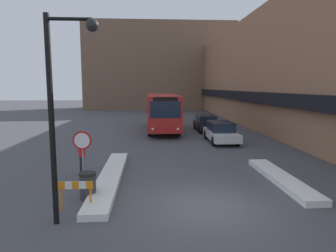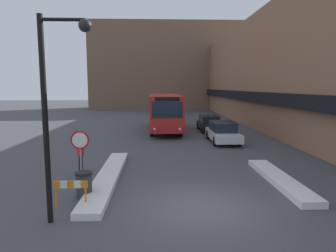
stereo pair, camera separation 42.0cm
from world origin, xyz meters
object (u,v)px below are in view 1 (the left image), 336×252
at_px(stop_sign, 82,146).
at_px(construction_barricade, 76,190).
at_px(street_lamp, 61,96).
at_px(parked_car_middle, 206,123).
at_px(pedestrian, 81,152).
at_px(city_bus, 162,111).
at_px(trash_bin, 88,185).
at_px(parked_car_front, 221,132).

height_order(stop_sign, construction_barricade, stop_sign).
relative_size(street_lamp, construction_barricade, 5.35).
height_order(parked_car_middle, pedestrian, pedestrian).
relative_size(stop_sign, pedestrian, 1.22).
xyz_separation_m(city_bus, stop_sign, (-3.91, -14.71, -0.21)).
height_order(stop_sign, street_lamp, street_lamp).
distance_m(stop_sign, street_lamp, 4.27).
bearing_deg(trash_bin, stop_sign, 106.91).
bearing_deg(street_lamp, pedestrian, 97.34).
relative_size(city_bus, trash_bin, 10.74).
distance_m(city_bus, parked_car_front, 7.20).
distance_m(city_bus, trash_bin, 16.89).
distance_m(parked_car_middle, stop_sign, 16.37).
relative_size(parked_car_front, pedestrian, 2.52).
bearing_deg(street_lamp, trash_bin, 83.18).
relative_size(trash_bin, construction_barricade, 0.86).
bearing_deg(street_lamp, parked_car_middle, 67.36).
bearing_deg(trash_bin, street_lamp, -96.82).
relative_size(parked_car_front, street_lamp, 0.76).
bearing_deg(parked_car_middle, street_lamp, -112.64).
bearing_deg(construction_barricade, stop_sign, 97.43).
xyz_separation_m(city_bus, trash_bin, (-3.37, -16.50, -1.29)).
bearing_deg(parked_car_middle, construction_barricade, -113.63).
xyz_separation_m(parked_car_front, pedestrian, (-8.15, -7.58, 0.33)).
height_order(city_bus, construction_barricade, city_bus).
xyz_separation_m(city_bus, street_lamp, (-3.60, -18.41, 1.92)).
bearing_deg(construction_barricade, city_bus, 78.50).
height_order(parked_car_front, trash_bin, parked_car_front).
distance_m(pedestrian, trash_bin, 3.15).
bearing_deg(construction_barricade, pedestrian, 99.69).
xyz_separation_m(parked_car_middle, construction_barricade, (-7.48, -17.10, -0.03)).
distance_m(parked_car_middle, street_lamp, 19.78).
height_order(parked_car_front, street_lamp, street_lamp).
xyz_separation_m(parked_car_front, construction_barricade, (-7.48, -11.51, -0.07)).
bearing_deg(stop_sign, street_lamp, -85.13).
bearing_deg(street_lamp, stop_sign, 94.87).
bearing_deg(pedestrian, trash_bin, -9.53).
bearing_deg(stop_sign, city_bus, 75.11).
bearing_deg(construction_barricade, parked_car_front, 56.98).
height_order(street_lamp, trash_bin, street_lamp).
bearing_deg(parked_car_middle, city_bus, 174.74).
xyz_separation_m(city_bus, parked_car_middle, (3.93, -0.36, -1.07)).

